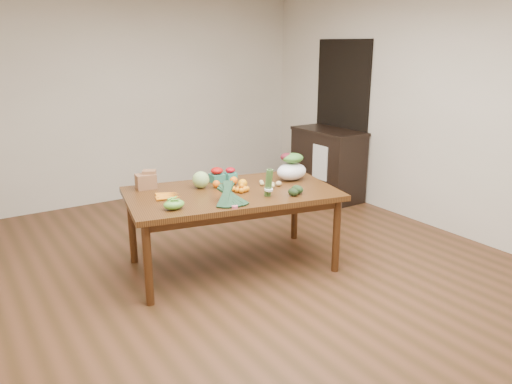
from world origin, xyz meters
TOP-DOWN VIEW (x-y plane):
  - floor at (0.00, 0.00)m, footprint 6.00×6.00m
  - room_walls at (0.00, 0.00)m, footprint 5.02×6.02m
  - dining_table at (-0.01, 0.31)m, footprint 2.05×1.40m
  - doorway_dark at (2.48, 1.60)m, footprint 0.02×1.00m
  - cabinet at (2.22, 1.54)m, footprint 0.52×1.02m
  - dish_towel at (1.96, 1.40)m, footprint 0.02×0.28m
  - paper_bag at (-0.64, 0.81)m, footprint 0.27×0.24m
  - cabbage at (-0.20, 0.55)m, footprint 0.16×0.16m
  - strawberry_basket_a at (0.03, 0.66)m, footprint 0.15×0.15m
  - strawberry_basket_b at (0.19, 0.68)m, footprint 0.12×0.12m
  - orange_a at (-0.08, 0.48)m, footprint 0.07×0.07m
  - orange_b at (0.12, 0.49)m, footprint 0.08×0.08m
  - orange_c at (0.13, 0.34)m, footprint 0.08×0.08m
  - mandarin_cluster at (0.06, 0.25)m, footprint 0.21×0.21m
  - carrots at (-0.58, 0.45)m, footprint 0.26×0.26m
  - snap_pea_bag at (-0.67, 0.12)m, footprint 0.18×0.13m
  - kale_bunch at (-0.22, -0.03)m, footprint 0.39×0.46m
  - asparagus_bundle at (0.18, -0.01)m, footprint 0.10×0.13m
  - potato_a at (0.32, 0.31)m, footprint 0.05×0.04m
  - potato_b at (0.35, 0.19)m, footprint 0.05×0.04m
  - potato_c at (0.39, 0.23)m, footprint 0.05×0.04m
  - potato_d at (0.35, 0.36)m, footprint 0.05×0.04m
  - potato_e at (0.44, 0.21)m, footprint 0.06×0.05m
  - avocado_a at (0.37, -0.12)m, footprint 0.10×0.12m
  - avocado_b at (0.44, -0.09)m, footprint 0.11×0.14m
  - salad_bag at (0.68, 0.32)m, footprint 0.35×0.29m

SIDE VIEW (x-z plane):
  - floor at x=0.00m, z-range 0.00..0.00m
  - dining_table at x=-0.01m, z-range 0.00..0.75m
  - cabinet at x=2.22m, z-range 0.00..0.94m
  - dish_towel at x=1.96m, z-range 0.33..0.78m
  - carrots at x=-0.58m, z-range 0.75..0.78m
  - potato_a at x=0.32m, z-range 0.75..0.79m
  - potato_d at x=0.35m, z-range 0.75..0.79m
  - potato_b at x=0.35m, z-range 0.75..0.79m
  - potato_c at x=0.39m, z-range 0.75..0.79m
  - potato_e at x=0.44m, z-range 0.75..0.80m
  - avocado_a at x=0.37m, z-range 0.75..0.82m
  - orange_a at x=-0.08m, z-range 0.75..0.82m
  - orange_b at x=0.12m, z-range 0.75..0.83m
  - mandarin_cluster at x=0.06m, z-range 0.75..0.83m
  - avocado_b at x=0.44m, z-range 0.75..0.83m
  - snap_pea_bag at x=-0.67m, z-range 0.75..0.83m
  - orange_c at x=0.13m, z-range 0.75..0.83m
  - strawberry_basket_b at x=0.19m, z-range 0.75..0.84m
  - strawberry_basket_a at x=0.03m, z-range 0.75..0.86m
  - cabbage at x=-0.20m, z-range 0.75..0.91m
  - kale_bunch at x=-0.22m, z-range 0.75..0.91m
  - paper_bag at x=-0.64m, z-range 0.75..0.92m
  - salad_bag at x=0.68m, z-range 0.75..0.99m
  - asparagus_bundle at x=0.18m, z-range 0.75..1.00m
  - doorway_dark at x=2.48m, z-range 0.00..2.10m
  - room_walls at x=0.00m, z-range 0.00..2.70m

